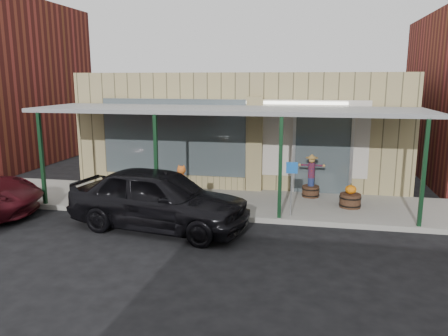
% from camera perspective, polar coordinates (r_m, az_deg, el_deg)
% --- Properties ---
extents(ground, '(120.00, 120.00, 0.00)m').
position_cam_1_polar(ground, '(10.79, -3.41, -10.12)').
color(ground, black).
rests_on(ground, ground).
extents(sidewalk, '(40.00, 3.20, 0.15)m').
position_cam_1_polar(sidewalk, '(14.09, 0.29, -4.54)').
color(sidewalk, gray).
rests_on(sidewalk, ground).
extents(storefront, '(12.00, 6.25, 4.20)m').
position_cam_1_polar(storefront, '(18.14, 3.04, 5.56)').
color(storefront, '#92835A').
rests_on(storefront, ground).
extents(awning, '(12.00, 3.00, 3.04)m').
position_cam_1_polar(awning, '(13.54, 0.27, 7.44)').
color(awning, slate).
rests_on(awning, ground).
extents(block_buildings_near, '(61.00, 8.00, 8.00)m').
position_cam_1_polar(block_buildings_near, '(18.90, 9.70, 10.74)').
color(block_buildings_near, maroon).
rests_on(block_buildings_near, ground).
extents(barrel_scarecrow, '(0.86, 0.67, 1.43)m').
position_cam_1_polar(barrel_scarecrow, '(14.67, 11.29, -1.86)').
color(barrel_scarecrow, '#4D311E').
rests_on(barrel_scarecrow, sidewalk).
extents(barrel_pumpkin, '(0.70, 0.70, 0.74)m').
position_cam_1_polar(barrel_pumpkin, '(13.81, 16.16, -3.88)').
color(barrel_pumpkin, '#4D311E').
rests_on(barrel_pumpkin, sidewalk).
extents(handicap_sign, '(0.32, 0.04, 1.56)m').
position_cam_1_polar(handicap_sign, '(12.43, 8.80, -1.74)').
color(handicap_sign, gray).
rests_on(handicap_sign, sidewalk).
extents(parked_sedan, '(5.18, 2.78, 1.68)m').
position_cam_1_polar(parked_sedan, '(11.86, -8.52, -3.94)').
color(parked_sedan, black).
rests_on(parked_sedan, ground).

